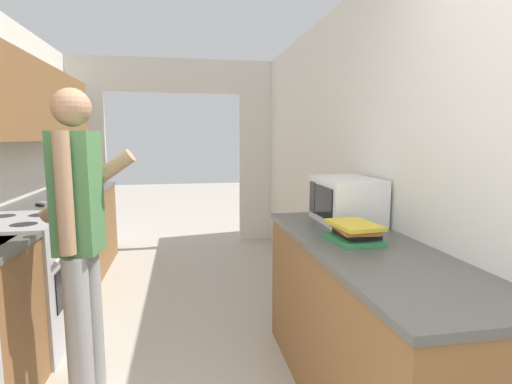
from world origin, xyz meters
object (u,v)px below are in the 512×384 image
(range_oven, at_px, (18,284))
(knife, at_px, (42,204))
(person, at_px, (80,239))
(microwave, at_px, (346,200))
(book_stack, at_px, (355,232))

(range_oven, height_order, knife, range_oven)
(person, xyz_separation_m, microwave, (1.59, 0.21, 0.13))
(microwave, height_order, knife, microwave)
(range_oven, relative_size, book_stack, 3.27)
(range_oven, bearing_deg, microwave, -12.17)
(microwave, bearing_deg, knife, 153.85)
(book_stack, height_order, knife, book_stack)
(microwave, xyz_separation_m, book_stack, (-0.15, -0.47, -0.09))
(person, height_order, book_stack, person)
(book_stack, bearing_deg, range_oven, 155.17)
(book_stack, relative_size, knife, 1.03)
(microwave, relative_size, knife, 1.60)
(book_stack, distance_m, knife, 2.55)
(book_stack, bearing_deg, knife, 142.84)
(knife, bearing_deg, range_oven, -131.23)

